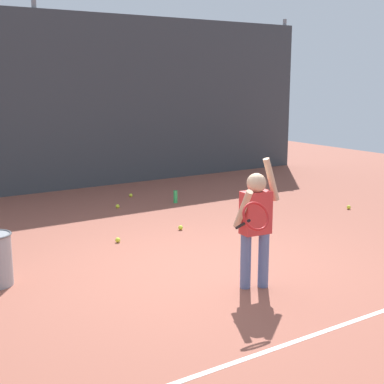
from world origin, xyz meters
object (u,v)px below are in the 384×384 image
(tennis_ball_2, at_px, (263,243))
(tennis_ball_3, at_px, (118,206))
(water_bottle, at_px, (175,197))
(tennis_ball_6, at_px, (131,195))
(tennis_ball_4, at_px, (256,203))
(tennis_ball_5, at_px, (181,228))
(tennis_player, at_px, (256,220))
(tennis_ball_1, at_px, (349,207))
(tennis_ball_8, at_px, (118,240))

(tennis_ball_2, relative_size, tennis_ball_3, 1.00)
(water_bottle, bearing_deg, tennis_ball_6, 117.17)
(water_bottle, relative_size, tennis_ball_6, 3.33)
(tennis_ball_2, xyz_separation_m, tennis_ball_3, (-0.69, 2.93, 0.00))
(tennis_ball_4, distance_m, tennis_ball_5, 2.01)
(tennis_player, relative_size, tennis_ball_1, 20.46)
(tennis_ball_4, height_order, tennis_ball_6, same)
(tennis_ball_1, relative_size, tennis_ball_6, 1.00)
(tennis_ball_2, bearing_deg, tennis_ball_5, 113.12)
(tennis_player, distance_m, tennis_ball_3, 4.10)
(tennis_ball_3, relative_size, tennis_ball_8, 1.00)
(water_bottle, height_order, tennis_ball_8, water_bottle)
(water_bottle, height_order, tennis_ball_2, water_bottle)
(tennis_ball_5, bearing_deg, tennis_ball_4, 18.21)
(tennis_player, relative_size, tennis_ball_4, 20.46)
(tennis_ball_2, height_order, tennis_ball_8, same)
(tennis_player, height_order, tennis_ball_5, tennis_player)
(tennis_ball_2, bearing_deg, tennis_ball_1, 16.91)
(tennis_player, xyz_separation_m, tennis_ball_6, (0.95, 4.70, -0.69))
(tennis_ball_1, height_order, tennis_ball_6, same)
(tennis_player, xyz_separation_m, water_bottle, (1.39, 3.84, -0.62))
(tennis_ball_2, xyz_separation_m, tennis_ball_6, (-0.10, 3.60, 0.00))
(water_bottle, distance_m, tennis_ball_1, 2.94)
(tennis_ball_2, bearing_deg, tennis_ball_4, 52.83)
(tennis_ball_1, bearing_deg, tennis_ball_6, 132.56)
(water_bottle, relative_size, tennis_ball_3, 3.33)
(tennis_ball_2, distance_m, tennis_ball_5, 1.31)
(tennis_ball_5, distance_m, tennis_ball_6, 2.43)
(tennis_ball_3, relative_size, tennis_ball_5, 1.00)
(tennis_ball_5, height_order, tennis_ball_8, same)
(tennis_player, relative_size, tennis_ball_5, 20.46)
(tennis_ball_4, bearing_deg, tennis_ball_8, -166.61)
(tennis_ball_3, relative_size, tennis_ball_6, 1.00)
(tennis_ball_1, height_order, tennis_ball_3, same)
(tennis_player, xyz_separation_m, tennis_ball_3, (0.37, 4.03, -0.69))
(water_bottle, relative_size, tennis_ball_1, 3.33)
(tennis_ball_2, xyz_separation_m, tennis_ball_4, (1.39, 1.84, 0.00))
(tennis_ball_6, bearing_deg, tennis_ball_5, -99.81)
(tennis_ball_5, distance_m, tennis_ball_8, 1.03)
(tennis_ball_5, relative_size, tennis_ball_8, 1.00)
(water_bottle, xyz_separation_m, tennis_ball_2, (-0.34, -2.74, -0.08))
(tennis_ball_1, xyz_separation_m, tennis_ball_3, (-3.19, 2.17, 0.00))
(tennis_ball_2, distance_m, tennis_ball_8, 1.92)
(tennis_player, xyz_separation_m, tennis_ball_5, (0.54, 2.31, -0.69))
(tennis_ball_3, height_order, tennis_ball_6, same)
(tennis_ball_4, xyz_separation_m, tennis_ball_5, (-1.91, -0.63, 0.00))
(tennis_ball_4, xyz_separation_m, tennis_ball_6, (-1.50, 1.76, 0.00))
(tennis_player, distance_m, tennis_ball_6, 4.85)
(tennis_player, height_order, tennis_ball_6, tennis_player)
(tennis_ball_3, distance_m, tennis_ball_4, 2.35)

